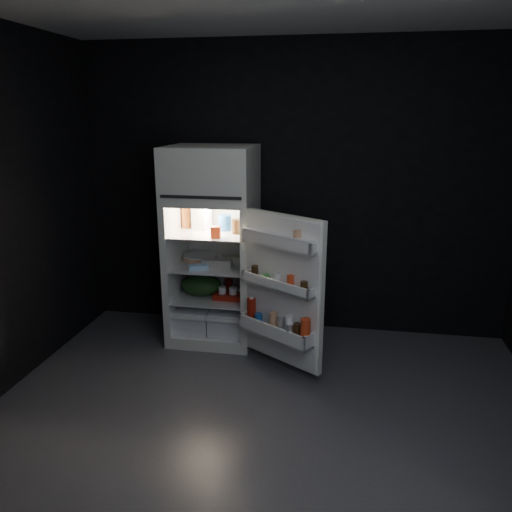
% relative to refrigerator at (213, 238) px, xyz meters
% --- Properties ---
extents(floor, '(4.00, 3.40, 0.00)m').
position_rel_refrigerator_xyz_m(floor, '(0.68, -1.32, -0.96)').
color(floor, '#4B4B50').
rests_on(floor, ground).
extents(wall_back, '(4.00, 0.00, 2.70)m').
position_rel_refrigerator_xyz_m(wall_back, '(0.68, 0.38, 0.39)').
color(wall_back, black).
rests_on(wall_back, ground).
extents(wall_front, '(4.00, 0.00, 2.70)m').
position_rel_refrigerator_xyz_m(wall_front, '(0.68, -3.02, 0.39)').
color(wall_front, black).
rests_on(wall_front, ground).
extents(refrigerator, '(0.76, 0.71, 1.78)m').
position_rel_refrigerator_xyz_m(refrigerator, '(0.00, 0.00, 0.00)').
color(refrigerator, white).
rests_on(refrigerator, ground).
extents(fridge_door, '(0.71, 0.55, 1.22)m').
position_rel_refrigerator_xyz_m(fridge_door, '(0.70, -0.58, -0.27)').
color(fridge_door, white).
rests_on(fridge_door, ground).
extents(milk_jug, '(0.17, 0.17, 0.24)m').
position_rel_refrigerator_xyz_m(milk_jug, '(-0.12, 0.04, 0.19)').
color(milk_jug, white).
rests_on(milk_jug, refrigerator).
extents(mayo_jar, '(0.15, 0.15, 0.14)m').
position_rel_refrigerator_xyz_m(mayo_jar, '(0.10, 0.03, 0.14)').
color(mayo_jar, '#1B5095').
rests_on(mayo_jar, refrigerator).
extents(jam_jar, '(0.13, 0.13, 0.13)m').
position_rel_refrigerator_xyz_m(jam_jar, '(0.24, -0.07, 0.14)').
color(jam_jar, black).
rests_on(jam_jar, refrigerator).
extents(amber_bottle, '(0.10, 0.10, 0.22)m').
position_rel_refrigerator_xyz_m(amber_bottle, '(-0.27, 0.07, 0.18)').
color(amber_bottle, '#B45A1C').
rests_on(amber_bottle, refrigerator).
extents(small_carton, '(0.09, 0.07, 0.10)m').
position_rel_refrigerator_xyz_m(small_carton, '(0.09, -0.26, 0.12)').
color(small_carton, red).
rests_on(small_carton, refrigerator).
extents(egg_carton, '(0.27, 0.11, 0.07)m').
position_rel_refrigerator_xyz_m(egg_carton, '(0.06, -0.14, -0.19)').
color(egg_carton, '#99968B').
rests_on(egg_carton, refrigerator).
extents(pie, '(0.38, 0.38, 0.04)m').
position_rel_refrigerator_xyz_m(pie, '(-0.15, 0.07, -0.21)').
color(pie, tan).
rests_on(pie, refrigerator).
extents(flat_package, '(0.19, 0.14, 0.04)m').
position_rel_refrigerator_xyz_m(flat_package, '(-0.08, -0.22, -0.21)').
color(flat_package, '#9BC9EF').
rests_on(flat_package, refrigerator).
extents(wrapped_pkg, '(0.16, 0.15, 0.05)m').
position_rel_refrigerator_xyz_m(wrapped_pkg, '(0.16, 0.07, -0.20)').
color(wrapped_pkg, '#F2ECC6').
rests_on(wrapped_pkg, refrigerator).
extents(produce_bag, '(0.47, 0.44, 0.20)m').
position_rel_refrigerator_xyz_m(produce_bag, '(-0.11, -0.06, -0.43)').
color(produce_bag, '#193815').
rests_on(produce_bag, refrigerator).
extents(yogurt_tray, '(0.27, 0.16, 0.05)m').
position_rel_refrigerator_xyz_m(yogurt_tray, '(0.17, -0.13, -0.50)').
color(yogurt_tray, maroon).
rests_on(yogurt_tray, refrigerator).
extents(small_can_red, '(0.09, 0.09, 0.09)m').
position_rel_refrigerator_xyz_m(small_can_red, '(0.10, 0.15, -0.48)').
color(small_can_red, maroon).
rests_on(small_can_red, refrigerator).
extents(small_can_silver, '(0.08, 0.08, 0.09)m').
position_rel_refrigerator_xyz_m(small_can_silver, '(0.22, 0.11, -0.48)').
color(small_can_silver, white).
rests_on(small_can_silver, refrigerator).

